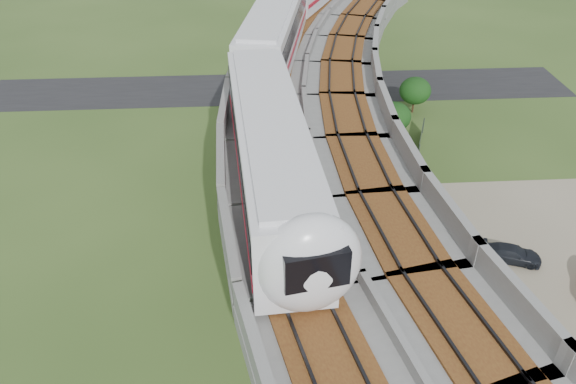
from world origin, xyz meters
The scene contains 12 objects.
ground centered at (0.00, 0.00, 0.00)m, with size 160.00×160.00×0.00m, color #395421.
dirt_lot centered at (14.00, -2.00, 0.02)m, with size 18.00×26.00×0.04m, color gray.
asphalt_road centered at (0.00, 30.00, 0.01)m, with size 60.00×8.00×0.03m, color #232326.
viaduct centered at (3.84, 0.00, 9.05)m, with size 19.58×73.98×11.40m.
metro_train centered at (2.85, 17.10, 12.31)m, with size 21.34×58.69×3.64m.
fence centered at (9.75, 0.00, 0.75)m, with size 3.87×38.73×1.50m.
tree_0 centered at (12.37, 23.54, 2.23)m, with size 2.96×2.96×3.49m.
tree_1 centered at (9.11, 17.98, 2.38)m, with size 2.92×2.92×3.63m.
tree_2 centered at (7.54, 8.33, 2.62)m, with size 3.18×3.18×3.97m.
tree_3 centered at (7.32, 1.87, 1.90)m, with size 2.58×2.58×3.00m.
tree_4 centered at (6.31, -6.10, 1.79)m, with size 2.24×2.24×2.74m.
car_dark centered at (13.37, 1.85, 0.57)m, with size 1.48×3.63×1.05m, color black.
Camera 1 is at (-2.56, -24.58, 23.82)m, focal length 35.00 mm.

